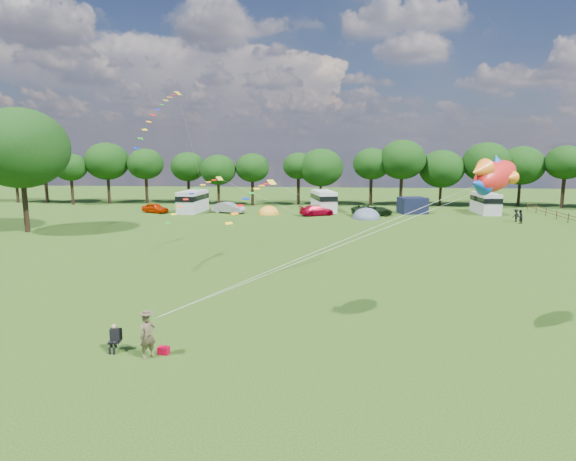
# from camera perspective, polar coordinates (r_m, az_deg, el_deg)

# --- Properties ---
(ground_plane) EXTENTS (180.00, 180.00, 0.00)m
(ground_plane) POSITION_cam_1_polar(r_m,az_deg,el_deg) (23.36, -1.50, -13.12)
(ground_plane) COLOR black
(ground_plane) RESTS_ON ground
(tree_line) EXTENTS (102.98, 10.98, 10.27)m
(tree_line) POSITION_cam_1_polar(r_m,az_deg,el_deg) (76.51, 6.66, 7.69)
(tree_line) COLOR black
(tree_line) RESTS_ON ground
(big_tree) EXTENTS (10.00, 10.00, 13.28)m
(big_tree) POSITION_cam_1_polar(r_m,az_deg,el_deg) (58.97, -29.17, 8.51)
(big_tree) COLOR black
(big_tree) RESTS_ON ground
(car_a) EXTENTS (4.41, 3.18, 1.37)m
(car_a) POSITION_cam_1_polar(r_m,az_deg,el_deg) (70.32, -15.46, 2.59)
(car_a) COLOR #B72600
(car_a) RESTS_ON ground
(car_b) EXTENTS (4.60, 2.74, 1.53)m
(car_b) POSITION_cam_1_polar(r_m,az_deg,el_deg) (68.01, -7.06, 2.70)
(car_b) COLOR gray
(car_b) RESTS_ON ground
(car_c) EXTENTS (4.95, 3.66, 1.37)m
(car_c) POSITION_cam_1_polar(r_m,az_deg,el_deg) (65.22, 3.44, 2.39)
(car_c) COLOR #A5021E
(car_c) RESTS_ON ground
(car_d) EXTENTS (5.93, 3.43, 1.52)m
(car_d) POSITION_cam_1_polar(r_m,az_deg,el_deg) (66.00, 9.92, 2.41)
(car_d) COLOR black
(car_d) RESTS_ON ground
(campervan_b) EXTENTS (3.32, 6.44, 3.03)m
(campervan_b) POSITION_cam_1_polar(r_m,az_deg,el_deg) (69.90, -11.22, 3.49)
(campervan_b) COLOR #B9B9BB
(campervan_b) RESTS_ON ground
(campervan_c) EXTENTS (3.94, 6.46, 2.95)m
(campervan_c) POSITION_cam_1_polar(r_m,az_deg,el_deg) (69.57, 4.25, 3.59)
(campervan_c) COLOR silver
(campervan_c) RESTS_ON ground
(campervan_d) EXTENTS (2.66, 5.92, 2.87)m
(campervan_d) POSITION_cam_1_polar(r_m,az_deg,el_deg) (72.57, 22.37, 3.10)
(campervan_d) COLOR #B2B1B4
(campervan_d) RESTS_ON ground
(tent_orange) EXTENTS (2.99, 3.28, 2.34)m
(tent_orange) POSITION_cam_1_polar(r_m,az_deg,el_deg) (66.54, -2.30, 1.97)
(tent_orange) COLOR orange
(tent_orange) RESTS_ON ground
(tent_greyblue) EXTENTS (3.72, 4.07, 2.77)m
(tent_greyblue) POSITION_cam_1_polar(r_m,az_deg,el_deg) (63.23, 9.26, 1.43)
(tent_greyblue) COLOR #495568
(tent_greyblue) RESTS_ON ground
(awning_navy) EXTENTS (4.12, 3.61, 2.23)m
(awning_navy) POSITION_cam_1_polar(r_m,az_deg,el_deg) (69.39, 14.54, 2.89)
(awning_navy) COLOR black
(awning_navy) RESTS_ON ground
(kite_flyer) EXTENTS (0.86, 0.85, 2.00)m
(kite_flyer) POSITION_cam_1_polar(r_m,az_deg,el_deg) (22.30, -16.30, -11.90)
(kite_flyer) COLOR brown
(kite_flyer) RESTS_ON ground
(camp_chair) EXTENTS (0.58, 0.58, 1.28)m
(camp_chair) POSITION_cam_1_polar(r_m,az_deg,el_deg) (23.53, -19.84, -11.55)
(camp_chair) COLOR #99999E
(camp_chair) RESTS_ON ground
(kite_bag) EXTENTS (0.52, 0.39, 0.34)m
(kite_bag) POSITION_cam_1_polar(r_m,az_deg,el_deg) (22.79, -14.52, -13.59)
(kite_bag) COLOR #B90020
(kite_bag) RESTS_ON ground
(fish_kite) EXTENTS (3.49, 3.45, 2.08)m
(fish_kite) POSITION_cam_1_polar(r_m,az_deg,el_deg) (24.16, 23.06, 5.94)
(fish_kite) COLOR red
(fish_kite) RESTS_ON ground
(streamer_kite_a) EXTENTS (3.30, 5.65, 5.78)m
(streamer_kite_a) POSITION_cam_1_polar(r_m,az_deg,el_deg) (49.99, -14.85, 13.60)
(streamer_kite_a) COLOR gold
(streamer_kite_a) RESTS_ON ground
(streamer_kite_b) EXTENTS (4.23, 4.64, 3.78)m
(streamer_kite_b) POSITION_cam_1_polar(r_m,az_deg,el_deg) (43.35, -10.53, 4.51)
(streamer_kite_b) COLOR gold
(streamer_kite_b) RESTS_ON ground
(streamer_kite_c) EXTENTS (3.18, 4.97, 2.81)m
(streamer_kite_c) POSITION_cam_1_polar(r_m,az_deg,el_deg) (35.48, -3.91, 4.33)
(streamer_kite_c) COLOR yellow
(streamer_kite_c) RESTS_ON ground
(walker_a) EXTENTS (0.97, 0.88, 1.70)m
(walker_a) POSITION_cam_1_polar(r_m,az_deg,el_deg) (64.60, 25.78, 1.50)
(walker_a) COLOR black
(walker_a) RESTS_ON ground
(walker_b) EXTENTS (1.14, 0.96, 1.61)m
(walker_b) POSITION_cam_1_polar(r_m,az_deg,el_deg) (65.90, 25.39, 1.64)
(walker_b) COLOR black
(walker_b) RESTS_ON ground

